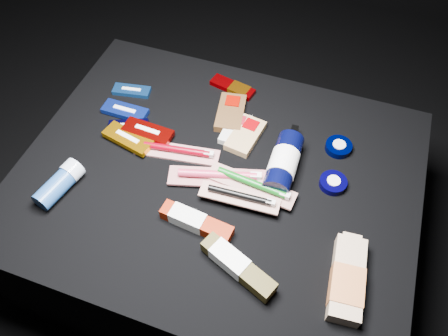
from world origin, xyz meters
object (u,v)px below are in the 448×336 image
(lotion_bottle, at_px, (284,163))
(deodorant_stick, at_px, (60,184))
(toothpaste_carton_red, at_px, (193,221))
(bodywash_bottle, at_px, (347,280))

(lotion_bottle, height_order, deodorant_stick, lotion_bottle)
(lotion_bottle, relative_size, deodorant_stick, 1.59)
(toothpaste_carton_red, bearing_deg, deodorant_stick, -171.23)
(lotion_bottle, relative_size, bodywash_bottle, 1.09)
(deodorant_stick, bearing_deg, toothpaste_carton_red, 14.81)
(lotion_bottle, distance_m, toothpaste_carton_red, 0.26)
(deodorant_stick, distance_m, toothpaste_carton_red, 0.34)
(bodywash_bottle, bearing_deg, deodorant_stick, 174.64)
(lotion_bottle, bearing_deg, deodorant_stick, -155.63)
(lotion_bottle, distance_m, bodywash_bottle, 0.31)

